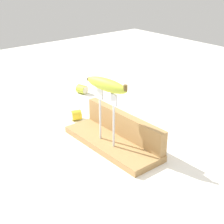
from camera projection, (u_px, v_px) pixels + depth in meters
ground_plane at (112, 146)px, 1.11m from camera, size 3.00×3.00×0.00m
wooden_board at (112, 143)px, 1.11m from camera, size 0.36×0.13×0.02m
board_backstop at (124, 125)px, 1.12m from camera, size 0.35×0.03×0.08m
fork_stand_center at (107, 112)px, 1.05m from camera, size 0.09×0.01×0.18m
banana_raised_center at (107, 85)px, 1.01m from camera, size 0.17×0.06×0.04m
banana_chunk_near at (76, 115)px, 1.28m from camera, size 0.05×0.05×0.04m
banana_chunk_far at (82, 89)px, 1.54m from camera, size 0.05×0.05×0.04m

